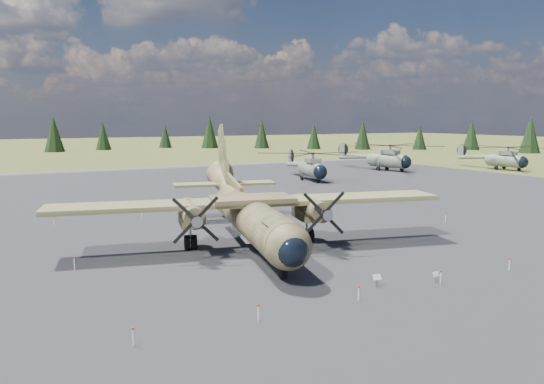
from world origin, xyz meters
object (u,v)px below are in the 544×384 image
transport_plane (249,209)px  helicopter_near (312,161)px  helicopter_mid (388,152)px  helicopter_far (506,153)px

transport_plane → helicopter_near: bearing=64.5°
helicopter_mid → helicopter_near: bearing=-175.5°
helicopter_mid → helicopter_far: size_ratio=1.14×
transport_plane → helicopter_mid: transport_plane is taller
helicopter_near → helicopter_far: helicopter_far is taller
transport_plane → helicopter_mid: size_ratio=1.20×
transport_plane → helicopter_mid: 63.61m
transport_plane → helicopter_near: transport_plane is taller
transport_plane → helicopter_near: 43.47m
transport_plane → helicopter_far: (69.61, 31.48, 0.37)m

